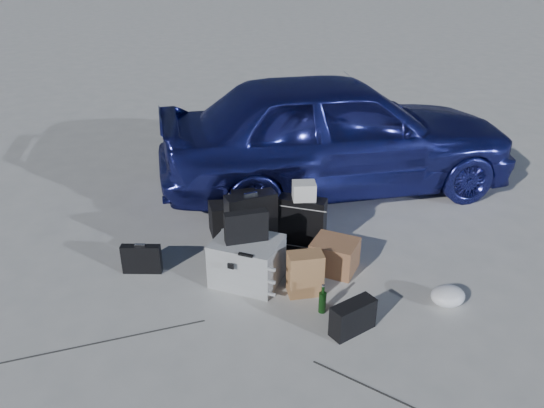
# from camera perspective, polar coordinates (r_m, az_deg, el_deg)

# --- Properties ---
(ground) EXTENTS (60.00, 60.00, 0.00)m
(ground) POSITION_cam_1_polar(r_m,az_deg,el_deg) (4.89, 0.85, -10.71)
(ground) COLOR #B0B0AB
(ground) RESTS_ON ground
(car) EXTENTS (4.78, 2.65, 1.54)m
(car) POSITION_cam_1_polar(r_m,az_deg,el_deg) (6.89, 6.94, 7.69)
(car) COLOR navy
(car) RESTS_ON ground
(pelican_case) EXTENTS (0.76, 0.69, 0.45)m
(pelican_case) POSITION_cam_1_polar(r_m,az_deg,el_deg) (5.08, -2.69, -6.14)
(pelican_case) COLOR #A7ABAD
(pelican_case) RESTS_ON ground
(laptop_bag) EXTENTS (0.41, 0.20, 0.30)m
(laptop_bag) POSITION_cam_1_polar(r_m,az_deg,el_deg) (4.89, -2.80, -2.46)
(laptop_bag) COLOR black
(laptop_bag) RESTS_ON pelican_case
(briefcase) EXTENTS (0.39, 0.10, 0.30)m
(briefcase) POSITION_cam_1_polar(r_m,az_deg,el_deg) (5.40, -13.85, -5.77)
(briefcase) COLOR black
(briefcase) RESTS_ON ground
(suitcase_left) EXTENTS (0.55, 0.37, 0.68)m
(suitcase_left) POSITION_cam_1_polar(r_m,az_deg,el_deg) (5.47, -2.25, -2.18)
(suitcase_left) COLOR black
(suitcase_left) RESTS_ON ground
(suitcase_right) EXTENTS (0.52, 0.32, 0.59)m
(suitcase_right) POSITION_cam_1_polar(r_m,az_deg,el_deg) (5.57, 3.22, -2.15)
(suitcase_right) COLOR black
(suitcase_right) RESTS_ON ground
(white_carton) EXTENTS (0.24, 0.20, 0.18)m
(white_carton) POSITION_cam_1_polar(r_m,az_deg,el_deg) (5.38, 3.47, 1.41)
(white_carton) COLOR beige
(white_carton) RESTS_ON suitcase_right
(duffel_bag) EXTENTS (0.80, 0.49, 0.37)m
(duffel_bag) POSITION_cam_1_polar(r_m,az_deg,el_deg) (5.96, -3.10, -1.34)
(duffel_bag) COLOR black
(duffel_bag) RESTS_ON ground
(flat_box_white) EXTENTS (0.43, 0.35, 0.07)m
(flat_box_white) POSITION_cam_1_polar(r_m,az_deg,el_deg) (5.87, -3.00, 0.63)
(flat_box_white) COLOR beige
(flat_box_white) RESTS_ON duffel_bag
(flat_box_black) EXTENTS (0.27, 0.20, 0.06)m
(flat_box_black) POSITION_cam_1_polar(r_m,az_deg,el_deg) (5.83, -3.15, 1.09)
(flat_box_black) COLOR black
(flat_box_black) RESTS_ON flat_box_white
(kraft_bag) EXTENTS (0.34, 0.24, 0.42)m
(kraft_bag) POSITION_cam_1_polar(r_m,az_deg,el_deg) (4.92, 3.59, -7.50)
(kraft_bag) COLOR olive
(kraft_bag) RESTS_ON ground
(cardboard_box) EXTENTS (0.54, 0.52, 0.32)m
(cardboard_box) POSITION_cam_1_polar(r_m,az_deg,el_deg) (5.32, 6.74, -5.52)
(cardboard_box) COLOR brown
(cardboard_box) RESTS_ON ground
(plastic_bag) EXTENTS (0.39, 0.36, 0.18)m
(plastic_bag) POSITION_cam_1_polar(r_m,az_deg,el_deg) (5.10, 18.38, -9.36)
(plastic_bag) COLOR silver
(plastic_bag) RESTS_ON ground
(messenger_bag) EXTENTS (0.42, 0.35, 0.28)m
(messenger_bag) POSITION_cam_1_polar(r_m,az_deg,el_deg) (4.57, 8.69, -11.96)
(messenger_bag) COLOR black
(messenger_bag) RESTS_ON ground
(green_bottle) EXTENTS (0.08, 0.08, 0.27)m
(green_bottle) POSITION_cam_1_polar(r_m,az_deg,el_deg) (4.75, 5.46, -10.14)
(green_bottle) COLOR black
(green_bottle) RESTS_ON ground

